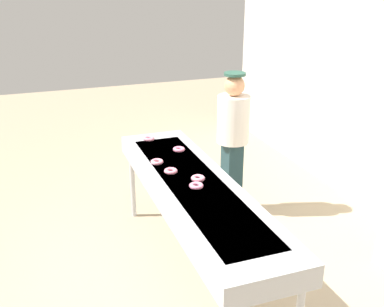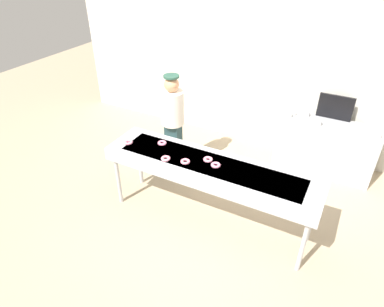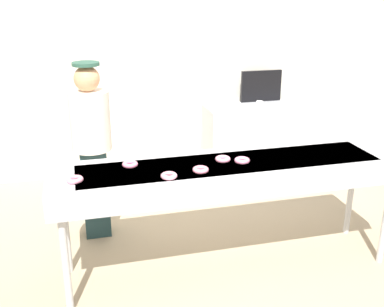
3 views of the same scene
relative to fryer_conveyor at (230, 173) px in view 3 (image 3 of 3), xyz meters
name	(u,v)px [view 3 (image 3 of 3)]	position (x,y,z in m)	size (l,w,h in m)	color
ground_plane	(227,266)	(0.00, 0.00, -0.87)	(16.00, 16.00, 0.00)	tan
back_wall	(167,59)	(0.00, 2.45, 0.56)	(8.00, 0.12, 2.87)	silver
fryer_conveyor	(230,173)	(0.00, 0.00, 0.00)	(2.85, 0.69, 0.96)	#B7BABF
strawberry_donut_0	(169,176)	(-0.54, -0.19, 0.11)	(0.12, 0.12, 0.04)	pink
strawberry_donut_1	(223,159)	(-0.05, 0.05, 0.11)	(0.12, 0.12, 0.04)	pink
strawberry_donut_2	(201,170)	(-0.28, -0.13, 0.11)	(0.12, 0.12, 0.04)	pink
strawberry_donut_3	(130,164)	(-0.79, 0.12, 0.11)	(0.12, 0.12, 0.04)	pink
strawberry_donut_4	(242,160)	(0.09, -0.02, 0.11)	(0.12, 0.12, 0.04)	pink
strawberry_donut_5	(75,179)	(-1.21, -0.09, 0.11)	(0.12, 0.12, 0.04)	pink
worker_baker	(92,140)	(-1.05, 0.85, 0.10)	(0.36, 0.36, 1.68)	#203B3F
prep_counter	(265,138)	(1.17, 2.00, -0.43)	(1.56, 0.52, 0.88)	#B7BABF
paper_cup_0	(235,102)	(0.78, 2.09, 0.06)	(0.08, 0.08, 0.09)	white
paper_cup_1	(221,106)	(0.54, 1.91, 0.06)	(0.08, 0.08, 0.09)	white
paper_cup_2	(222,104)	(0.58, 2.01, 0.06)	(0.08, 0.08, 0.09)	white
paper_cup_3	(260,105)	(1.01, 1.85, 0.06)	(0.08, 0.08, 0.09)	white
paper_cup_4	(322,101)	(1.87, 1.86, 0.06)	(0.08, 0.08, 0.09)	white
menu_display	(261,86)	(1.17, 2.22, 0.21)	(0.54, 0.04, 0.40)	black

